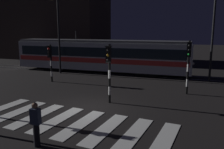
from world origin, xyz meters
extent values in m
plane|color=black|center=(0.00, 0.00, 0.00)|extent=(120.00, 120.00, 0.00)
cube|color=#59595E|center=(0.00, 9.97, 0.01)|extent=(80.00, 0.12, 0.03)
cube|color=#59595E|center=(0.00, 11.41, 0.01)|extent=(80.00, 0.12, 0.03)
cube|color=silver|center=(-4.51, -1.57, 0.01)|extent=(1.08, 3.70, 0.02)
cube|color=silver|center=(-3.22, -1.71, 0.01)|extent=(1.08, 3.70, 0.02)
cube|color=silver|center=(-1.93, -1.85, 0.01)|extent=(1.08, 3.70, 0.02)
cube|color=silver|center=(-0.64, -1.98, 0.01)|extent=(1.08, 3.70, 0.02)
cube|color=silver|center=(0.64, -2.12, 0.01)|extent=(1.08, 3.70, 0.02)
cube|color=silver|center=(1.93, -2.26, 0.01)|extent=(1.08, 3.70, 0.02)
cube|color=silver|center=(3.22, -2.39, 0.01)|extent=(1.08, 3.70, 0.02)
cube|color=silver|center=(4.51, -2.53, 0.01)|extent=(1.08, 3.70, 0.02)
cylinder|color=black|center=(0.82, 1.40, 0.25)|extent=(0.14, 0.14, 0.50)
cylinder|color=white|center=(0.82, 1.40, 0.75)|extent=(0.14, 0.14, 0.50)
cylinder|color=black|center=(0.82, 1.40, 1.24)|extent=(0.14, 0.14, 0.50)
cylinder|color=white|center=(0.82, 1.40, 1.74)|extent=(0.14, 0.14, 0.50)
cylinder|color=black|center=(0.82, 1.40, 2.24)|extent=(0.14, 0.14, 0.50)
cylinder|color=white|center=(0.82, 1.40, 2.73)|extent=(0.14, 0.14, 0.50)
cylinder|color=black|center=(0.82, 1.40, 3.23)|extent=(0.14, 0.14, 0.50)
cube|color=black|center=(0.82, 1.23, 2.88)|extent=(0.28, 0.20, 0.90)
sphere|color=black|center=(0.82, 1.12, 3.16)|extent=(0.14, 0.14, 0.14)
sphere|color=orange|center=(0.82, 1.12, 2.88)|extent=(0.14, 0.14, 0.14)
sphere|color=black|center=(0.82, 1.12, 2.60)|extent=(0.14, 0.14, 0.14)
cube|color=black|center=(0.82, 1.23, 3.37)|extent=(0.36, 0.24, 0.04)
cylinder|color=black|center=(-5.68, 5.33, 0.22)|extent=(0.14, 0.14, 0.44)
cylinder|color=white|center=(-5.68, 5.33, 0.66)|extent=(0.14, 0.14, 0.44)
cylinder|color=black|center=(-5.68, 5.33, 1.10)|extent=(0.14, 0.14, 0.44)
cylinder|color=white|center=(-5.68, 5.33, 1.54)|extent=(0.14, 0.14, 0.44)
cylinder|color=black|center=(-5.68, 5.33, 1.99)|extent=(0.14, 0.14, 0.44)
cylinder|color=white|center=(-5.68, 5.33, 2.43)|extent=(0.14, 0.14, 0.44)
cylinder|color=black|center=(-5.68, 5.33, 2.87)|extent=(0.14, 0.14, 0.44)
cube|color=black|center=(-5.68, 5.16, 2.49)|extent=(0.28, 0.20, 0.90)
sphere|color=red|center=(-5.68, 5.05, 2.77)|extent=(0.14, 0.14, 0.14)
sphere|color=black|center=(-5.68, 5.05, 2.49)|extent=(0.14, 0.14, 0.14)
sphere|color=black|center=(-5.68, 5.05, 2.21)|extent=(0.14, 0.14, 0.14)
cube|color=black|center=(-5.68, 5.16, 2.98)|extent=(0.36, 0.24, 0.04)
cylinder|color=black|center=(5.11, 4.92, 0.26)|extent=(0.14, 0.14, 0.51)
cylinder|color=white|center=(5.11, 4.92, 0.77)|extent=(0.14, 0.14, 0.51)
cylinder|color=black|center=(5.11, 4.92, 1.28)|extent=(0.14, 0.14, 0.51)
cylinder|color=white|center=(5.11, 4.92, 1.80)|extent=(0.14, 0.14, 0.51)
cylinder|color=black|center=(5.11, 4.92, 2.31)|extent=(0.14, 0.14, 0.51)
cylinder|color=white|center=(5.11, 4.92, 2.83)|extent=(0.14, 0.14, 0.51)
cylinder|color=black|center=(5.11, 4.92, 3.34)|extent=(0.14, 0.14, 0.51)
cube|color=black|center=(5.11, 4.75, 3.00)|extent=(0.28, 0.20, 0.90)
sphere|color=black|center=(5.11, 4.64, 3.28)|extent=(0.14, 0.14, 0.14)
sphere|color=black|center=(5.11, 4.64, 3.00)|extent=(0.14, 0.14, 0.14)
sphere|color=green|center=(5.11, 4.64, 2.72)|extent=(0.14, 0.14, 0.14)
cube|color=black|center=(5.11, 4.75, 3.49)|extent=(0.36, 0.24, 0.04)
cylinder|color=black|center=(-7.03, 8.94, 3.64)|extent=(0.18, 0.18, 7.29)
cylinder|color=black|center=(6.76, 9.56, 3.71)|extent=(0.18, 0.18, 7.43)
cube|color=silver|center=(-3.47, 10.69, 1.70)|extent=(17.66, 2.50, 2.70)
cube|color=red|center=(-3.47, 9.42, 1.35)|extent=(17.31, 0.04, 0.44)
cube|color=red|center=(-3.47, 11.96, 1.35)|extent=(17.31, 0.04, 0.44)
cube|color=black|center=(-3.47, 9.43, 2.15)|extent=(16.78, 0.03, 0.90)
cube|color=#4C4C51|center=(-3.47, 10.69, 3.15)|extent=(17.31, 2.30, 0.20)
cylinder|color=#262628|center=(-6.12, 10.69, 3.65)|extent=(0.08, 0.08, 1.00)
cube|color=black|center=(1.39, 10.69, 0.17)|extent=(2.20, 2.00, 0.35)
cube|color=black|center=(-8.33, 10.69, 0.17)|extent=(2.20, 2.00, 0.35)
sphere|color=#F9F2CC|center=(5.41, 10.69, 1.30)|extent=(0.24, 0.24, 0.24)
cylinder|color=black|center=(0.04, -4.54, 0.44)|extent=(0.24, 0.24, 0.88)
cube|color=#2D3851|center=(0.04, -4.54, 1.18)|extent=(0.36, 0.22, 0.60)
sphere|color=#9E7051|center=(0.04, -4.54, 1.60)|extent=(0.22, 0.22, 0.22)
cube|color=#382D28|center=(-15.92, 20.34, 6.15)|extent=(17.67, 8.00, 12.31)
camera|label=1|loc=(5.39, -11.47, 4.33)|focal=38.25mm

